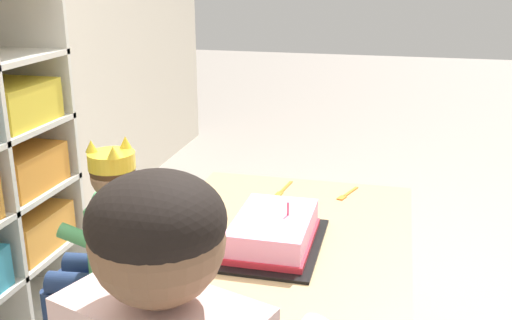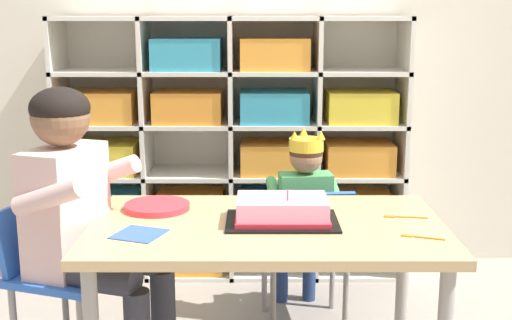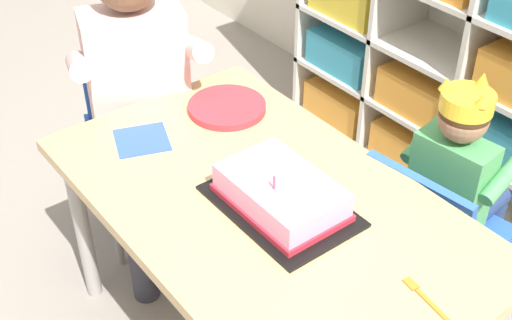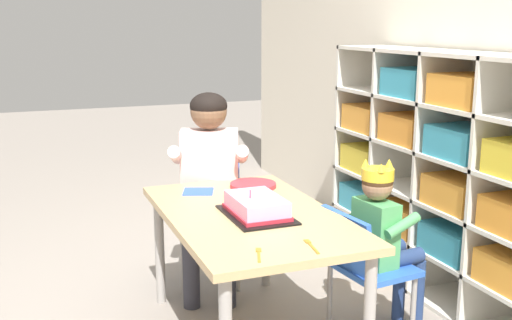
{
  "view_description": "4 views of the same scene",
  "coord_description": "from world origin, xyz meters",
  "px_view_note": "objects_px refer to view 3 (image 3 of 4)",
  "views": [
    {
      "loc": [
        -1.35,
        -0.28,
        1.3
      ],
      "look_at": [
        0.08,
        0.07,
        0.82
      ],
      "focal_mm": 41.76,
      "sensor_mm": 36.0,
      "label": 1
    },
    {
      "loc": [
        -0.04,
        -2.13,
        1.27
      ],
      "look_at": [
        -0.05,
        0.06,
        0.8
      ],
      "focal_mm": 47.67,
      "sensor_mm": 36.0,
      "label": 2
    },
    {
      "loc": [
        1.02,
        -0.8,
        1.68
      ],
      "look_at": [
        0.01,
        -0.03,
        0.74
      ],
      "focal_mm": 48.11,
      "sensor_mm": 36.0,
      "label": 3
    },
    {
      "loc": [
        2.37,
        -0.9,
        1.4
      ],
      "look_at": [
        0.1,
        -0.01,
        0.85
      ],
      "focal_mm": 43.36,
      "sensor_mm": 36.0,
      "label": 4
    }
  ],
  "objects_px": {
    "child_with_crown": "(459,173)",
    "activity_table": "(264,217)",
    "classroom_chair_blue": "(430,228)",
    "birthday_cake_on_tray": "(281,195)",
    "adult_helper_seated": "(141,82)",
    "paper_plate_stack": "(227,107)",
    "fork_scattered_mid_table": "(425,298)",
    "classroom_chair_adult_side": "(141,126)"
  },
  "relations": [
    {
      "from": "paper_plate_stack",
      "to": "classroom_chair_blue",
      "type": "bearing_deg",
      "value": 28.71
    },
    {
      "from": "activity_table",
      "to": "classroom_chair_adult_side",
      "type": "xyz_separation_m",
      "value": [
        -0.71,
        0.04,
        -0.11
      ]
    },
    {
      "from": "activity_table",
      "to": "birthday_cake_on_tray",
      "type": "distance_m",
      "value": 0.11
    },
    {
      "from": "activity_table",
      "to": "classroom_chair_blue",
      "type": "bearing_deg",
      "value": 69.82
    },
    {
      "from": "classroom_chair_blue",
      "to": "classroom_chair_adult_side",
      "type": "relative_size",
      "value": 0.92
    },
    {
      "from": "adult_helper_seated",
      "to": "birthday_cake_on_tray",
      "type": "distance_m",
      "value": 0.66
    },
    {
      "from": "birthday_cake_on_tray",
      "to": "paper_plate_stack",
      "type": "bearing_deg",
      "value": 160.88
    },
    {
      "from": "classroom_chair_adult_side",
      "to": "activity_table",
      "type": "bearing_deg",
      "value": -74.41
    },
    {
      "from": "adult_helper_seated",
      "to": "paper_plate_stack",
      "type": "distance_m",
      "value": 0.28
    },
    {
      "from": "classroom_chair_adult_side",
      "to": "birthday_cake_on_tray",
      "type": "height_order",
      "value": "birthday_cake_on_tray"
    },
    {
      "from": "adult_helper_seated",
      "to": "activity_table",
      "type": "bearing_deg",
      "value": -71.67
    },
    {
      "from": "birthday_cake_on_tray",
      "to": "fork_scattered_mid_table",
      "type": "distance_m",
      "value": 0.41
    },
    {
      "from": "child_with_crown",
      "to": "fork_scattered_mid_table",
      "type": "height_order",
      "value": "child_with_crown"
    },
    {
      "from": "birthday_cake_on_tray",
      "to": "child_with_crown",
      "type": "bearing_deg",
      "value": 78.84
    },
    {
      "from": "activity_table",
      "to": "paper_plate_stack",
      "type": "distance_m",
      "value": 0.42
    },
    {
      "from": "child_with_crown",
      "to": "adult_helper_seated",
      "type": "relative_size",
      "value": 0.79
    },
    {
      "from": "child_with_crown",
      "to": "classroom_chair_adult_side",
      "type": "relative_size",
      "value": 1.26
    },
    {
      "from": "activity_table",
      "to": "birthday_cake_on_tray",
      "type": "bearing_deg",
      "value": 12.4
    },
    {
      "from": "activity_table",
      "to": "classroom_chair_adult_side",
      "type": "relative_size",
      "value": 1.78
    },
    {
      "from": "classroom_chair_blue",
      "to": "adult_helper_seated",
      "type": "height_order",
      "value": "adult_helper_seated"
    },
    {
      "from": "birthday_cake_on_tray",
      "to": "classroom_chair_adult_side",
      "type": "bearing_deg",
      "value": 177.87
    },
    {
      "from": "activity_table",
      "to": "adult_helper_seated",
      "type": "height_order",
      "value": "adult_helper_seated"
    },
    {
      "from": "classroom_chair_blue",
      "to": "birthday_cake_on_tray",
      "type": "relative_size",
      "value": 1.63
    },
    {
      "from": "classroom_chair_blue",
      "to": "adult_helper_seated",
      "type": "distance_m",
      "value": 0.95
    },
    {
      "from": "child_with_crown",
      "to": "paper_plate_stack",
      "type": "relative_size",
      "value": 3.58
    },
    {
      "from": "adult_helper_seated",
      "to": "fork_scattered_mid_table",
      "type": "height_order",
      "value": "adult_helper_seated"
    },
    {
      "from": "classroom_chair_blue",
      "to": "birthday_cake_on_tray",
      "type": "distance_m",
      "value": 0.54
    },
    {
      "from": "child_with_crown",
      "to": "activity_table",
      "type": "bearing_deg",
      "value": 67.75
    },
    {
      "from": "classroom_chair_adult_side",
      "to": "adult_helper_seated",
      "type": "xyz_separation_m",
      "value": [
        0.1,
        -0.03,
        0.23
      ]
    },
    {
      "from": "adult_helper_seated",
      "to": "paper_plate_stack",
      "type": "xyz_separation_m",
      "value": [
        0.22,
        0.16,
        -0.04
      ]
    },
    {
      "from": "activity_table",
      "to": "fork_scattered_mid_table",
      "type": "height_order",
      "value": "fork_scattered_mid_table"
    },
    {
      "from": "child_with_crown",
      "to": "paper_plate_stack",
      "type": "bearing_deg",
      "value": 30.33
    },
    {
      "from": "adult_helper_seated",
      "to": "fork_scattered_mid_table",
      "type": "xyz_separation_m",
      "value": [
        1.07,
        0.06,
        -0.05
      ]
    },
    {
      "from": "activity_table",
      "to": "classroom_chair_blue",
      "type": "height_order",
      "value": "classroom_chair_blue"
    },
    {
      "from": "child_with_crown",
      "to": "paper_plate_stack",
      "type": "distance_m",
      "value": 0.69
    },
    {
      "from": "adult_helper_seated",
      "to": "paper_plate_stack",
      "type": "bearing_deg",
      "value": -36.14
    },
    {
      "from": "activity_table",
      "to": "fork_scattered_mid_table",
      "type": "relative_size",
      "value": 7.93
    },
    {
      "from": "activity_table",
      "to": "adult_helper_seated",
      "type": "bearing_deg",
      "value": 179.58
    },
    {
      "from": "child_with_crown",
      "to": "fork_scattered_mid_table",
      "type": "relative_size",
      "value": 5.59
    },
    {
      "from": "classroom_chair_adult_side",
      "to": "fork_scattered_mid_table",
      "type": "xyz_separation_m",
      "value": [
        1.17,
        0.03,
        0.18
      ]
    },
    {
      "from": "child_with_crown",
      "to": "adult_helper_seated",
      "type": "distance_m",
      "value": 0.96
    },
    {
      "from": "child_with_crown",
      "to": "classroom_chair_adult_side",
      "type": "distance_m",
      "value": 1.02
    }
  ]
}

